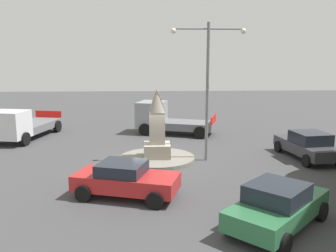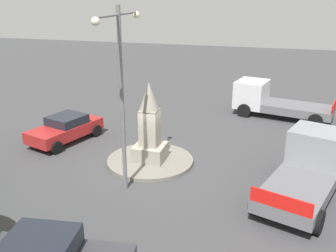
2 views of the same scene
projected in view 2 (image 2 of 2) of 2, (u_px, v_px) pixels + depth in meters
ground_plane at (150, 162)px, 17.56m from camera, size 80.00×80.00×0.00m
traffic_island at (150, 161)px, 17.53m from camera, size 3.99×3.99×0.17m
monument at (150, 129)px, 16.99m from camera, size 1.38×1.38×3.64m
streetlamp at (121, 82)px, 13.78m from camera, size 3.79×0.28×7.10m
car_red_parked_right at (66, 128)px, 19.86m from camera, size 4.34×2.88×1.38m
truck_white_approaching at (271, 100)px, 23.89m from camera, size 3.49×6.25×2.12m
truck_grey_near_island at (310, 166)px, 14.78m from camera, size 5.81×3.79×2.25m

